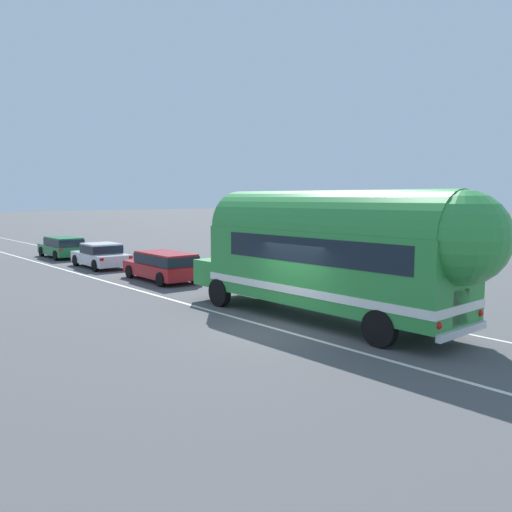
% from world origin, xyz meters
% --- Properties ---
extents(ground_plane, '(300.00, 300.00, 0.00)m').
position_xyz_m(ground_plane, '(0.00, 0.00, 0.00)').
color(ground_plane, '#4C4C4F').
extents(lane_markings, '(3.92, 80.00, 0.01)m').
position_xyz_m(lane_markings, '(1.75, 12.00, 0.00)').
color(lane_markings, silver).
rests_on(lane_markings, ground).
extents(painted_bus, '(2.69, 11.45, 4.12)m').
position_xyz_m(painted_bus, '(1.91, -0.57, 2.30)').
color(painted_bus, '#2D8C3D').
rests_on(painted_bus, ground).
extents(car_lead, '(2.04, 4.63, 1.37)m').
position_xyz_m(car_lead, '(2.11, 10.15, 0.80)').
color(car_lead, '#A5191E').
rests_on(car_lead, ground).
extents(car_second, '(2.12, 4.43, 1.37)m').
position_xyz_m(car_second, '(1.95, 16.68, 0.73)').
color(car_second, silver).
rests_on(car_second, ground).
extents(car_third, '(1.98, 4.38, 1.37)m').
position_xyz_m(car_third, '(2.05, 22.80, 0.79)').
color(car_third, '#196633').
rests_on(car_third, ground).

